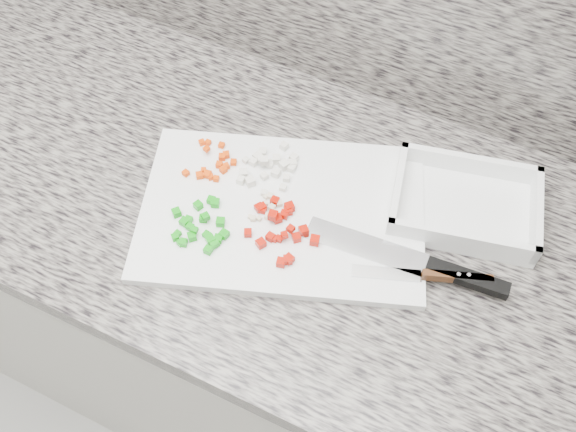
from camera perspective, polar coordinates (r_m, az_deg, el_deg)
name	(u,v)px	position (r m, az deg, el deg)	size (l,w,h in m)	color
cabinet	(244,305)	(1.48, -3.91, -7.91)	(3.92, 0.62, 0.86)	beige
countertop	(229,188)	(1.10, -5.23, 2.51)	(3.96, 0.64, 0.04)	slate
cutting_board	(282,212)	(1.03, -0.52, 0.37)	(0.45, 0.30, 0.02)	white
carrot_pile	(214,163)	(1.08, -6.62, 4.67)	(0.08, 0.09, 0.02)	#D93D04
onion_pile	(268,166)	(1.07, -1.76, 4.43)	(0.09, 0.12, 0.02)	silver
green_pepper_pile	(201,226)	(1.01, -7.74, -0.92)	(0.10, 0.10, 0.02)	#0C8D0D
red_pepper_pile	(281,229)	(1.00, -0.61, -1.12)	(0.12, 0.11, 0.02)	#A60E02
garlic_pile	(270,210)	(1.02, -1.65, 0.57)	(0.05, 0.06, 0.01)	beige
chef_knife	(431,267)	(0.99, 12.64, -4.43)	(0.32, 0.05, 0.02)	silver
paring_knife	(439,276)	(0.98, 13.29, -5.25)	(0.20, 0.09, 0.02)	silver
tray	(464,206)	(1.07, 15.37, 0.89)	(0.26, 0.21, 0.05)	white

